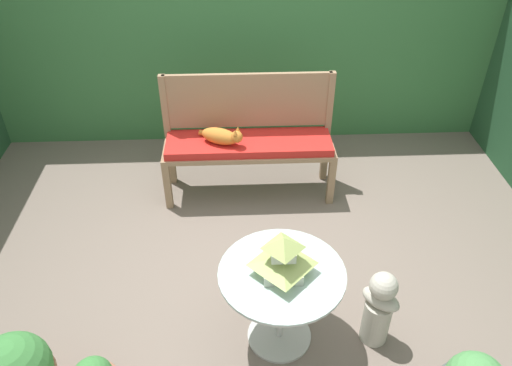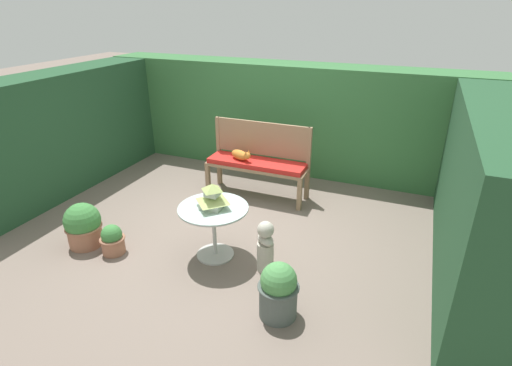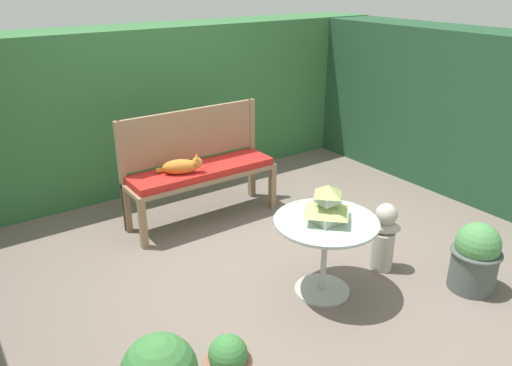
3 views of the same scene
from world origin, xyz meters
name	(u,v)px [view 1 (image 1 of 3)]	position (x,y,z in m)	size (l,w,h in m)	color
ground	(250,264)	(0.00, 0.00, 0.00)	(30.00, 30.00, 0.00)	#75665B
foliage_hedge_back	(242,47)	(0.00, 2.26, 0.88)	(6.40, 0.72, 1.77)	#38703D
garden_bench	(249,148)	(0.03, 0.93, 0.48)	(1.50, 0.44, 0.56)	#937556
bench_backrest	(248,107)	(0.03, 1.13, 0.78)	(1.50, 0.06, 1.09)	#937556
cat	(222,136)	(-0.21, 0.88, 0.64)	(0.39, 0.30, 0.18)	orange
patio_table	(281,287)	(0.17, -0.68, 0.49)	(0.78, 0.78, 0.62)	#B7B7B2
pagoda_birdhouse	(283,258)	(0.17, -0.68, 0.74)	(0.31, 0.31, 0.28)	#B2BCA8
garden_bust	(379,307)	(0.80, -0.72, 0.30)	(0.28, 0.28, 0.59)	#B7B2A3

